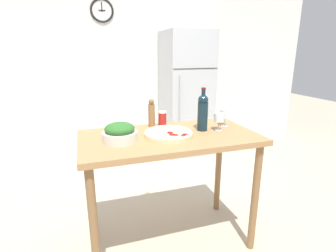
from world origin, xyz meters
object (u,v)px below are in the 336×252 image
refrigerator (186,94)px  pepper_mill (152,114)px  homemade_pizza (168,134)px  wine_glass_far (225,114)px  salad_bowl (120,133)px  wine_bottle (203,111)px  salt_canister (162,119)px  wine_glass_near (219,118)px

refrigerator → pepper_mill: 1.88m
refrigerator → homemade_pizza: (-0.91, -1.90, 0.04)m
wine_glass_far → pepper_mill: size_ratio=0.61×
pepper_mill → salad_bowl: size_ratio=0.95×
wine_glass_far → salad_bowl: bearing=-172.8°
wine_bottle → wine_glass_far: size_ratio=2.41×
homemade_pizza → salt_canister: 0.30m
wine_glass_near → salt_canister: wine_glass_near is taller
homemade_pizza → salt_canister: salt_canister is taller
wine_glass_near → salad_bowl: bearing=-178.9°
wine_glass_far → salt_canister: size_ratio=1.16×
refrigerator → homemade_pizza: 2.11m
refrigerator → homemade_pizza: bearing=-115.4°
pepper_mill → salad_bowl: bearing=-136.8°
salad_bowl → homemade_pizza: (0.35, -0.01, -0.04)m
wine_glass_near → salt_canister: 0.47m
wine_bottle → homemade_pizza: wine_bottle is taller
wine_glass_far → salad_bowl: 0.89m
wine_glass_far → homemade_pizza: wine_glass_far is taller
wine_glass_far → homemade_pizza: bearing=-167.2°
wine_bottle → homemade_pizza: size_ratio=0.95×
wine_glass_far → wine_glass_near: bearing=-138.2°
salt_canister → wine_glass_near: bearing=-35.7°
salad_bowl → salt_canister: (0.40, 0.29, 0.00)m
wine_glass_near → wine_glass_far: 0.15m
refrigerator → salt_canister: (-0.86, -1.61, 0.08)m
salad_bowl → salt_canister: salad_bowl is taller
wine_bottle → homemade_pizza: 0.34m
wine_glass_far → pepper_mill: (-0.58, 0.17, 0.01)m
refrigerator → wine_glass_far: (-0.37, -1.78, 0.12)m
homemade_pizza → salad_bowl: bearing=178.6°
pepper_mill → salad_bowl: pepper_mill is taller
pepper_mill → refrigerator: bearing=59.3°
wine_bottle → wine_glass_near: 0.14m
wine_glass_near → salad_bowl: size_ratio=0.57×
pepper_mill → salad_bowl: (-0.30, -0.28, -0.05)m
salad_bowl → wine_bottle: bearing=5.1°
wine_bottle → pepper_mill: 0.42m
pepper_mill → homemade_pizza: pepper_mill is taller
wine_bottle → pepper_mill: (-0.35, 0.23, -0.04)m
salad_bowl → refrigerator: bearing=56.4°
refrigerator → wine_bottle: refrigerator is taller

